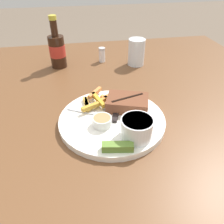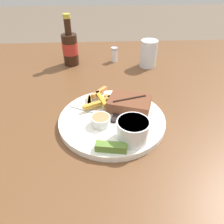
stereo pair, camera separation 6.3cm
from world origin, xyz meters
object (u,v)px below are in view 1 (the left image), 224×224
at_px(dinner_plate, 112,120).
at_px(salt_shaker, 102,55).
at_px(pickle_spear, 118,147).
at_px(beer_bottle, 57,50).
at_px(coleslaw_cup, 137,127).
at_px(dipping_sauce_cup, 102,121).
at_px(fork_utensil, 86,112).
at_px(steak_portion, 127,103).
at_px(drinking_glass, 136,52).
at_px(knife_utensil, 118,109).

relative_size(dinner_plate, salt_shaker, 4.78).
distance_m(pickle_spear, beer_bottle, 0.58).
distance_m(dinner_plate, pickle_spear, 0.13).
height_order(coleslaw_cup, beer_bottle, beer_bottle).
bearing_deg(dipping_sauce_cup, pickle_spear, -76.76).
distance_m(dinner_plate, fork_utensil, 0.08).
xyz_separation_m(fork_utensil, beer_bottle, (-0.09, 0.39, 0.06)).
distance_m(dipping_sauce_cup, beer_bottle, 0.48).
relative_size(steak_portion, coleslaw_cup, 1.73).
relative_size(dipping_sauce_cup, fork_utensil, 0.44).
bearing_deg(drinking_glass, pickle_spear, -109.88).
height_order(steak_portion, dipping_sauce_cup, steak_portion).
relative_size(beer_bottle, salt_shaker, 3.28).
xyz_separation_m(coleslaw_cup, drinking_glass, (0.13, 0.48, 0.01)).
bearing_deg(dinner_plate, dipping_sauce_cup, -138.28).
distance_m(steak_portion, beer_bottle, 0.45).
bearing_deg(pickle_spear, dinner_plate, 85.80).
bearing_deg(pickle_spear, salt_shaker, 85.63).
height_order(beer_bottle, salt_shaker, beer_bottle).
relative_size(pickle_spear, knife_utensil, 0.50).
xyz_separation_m(pickle_spear, drinking_glass, (0.19, 0.52, 0.03)).
distance_m(dipping_sauce_cup, pickle_spear, 0.10).
bearing_deg(coleslaw_cup, beer_bottle, 111.52).
height_order(beer_bottle, drinking_glass, beer_bottle).
distance_m(steak_portion, knife_utensil, 0.04).
xyz_separation_m(dipping_sauce_cup, knife_utensil, (0.06, 0.06, -0.01)).
height_order(fork_utensil, salt_shaker, salt_shaker).
bearing_deg(drinking_glass, steak_portion, -109.42).
bearing_deg(drinking_glass, dipping_sauce_cup, -116.75).
height_order(coleslaw_cup, pickle_spear, coleslaw_cup).
distance_m(steak_portion, dipping_sauce_cup, 0.11).
xyz_separation_m(steak_portion, knife_utensil, (-0.03, -0.01, -0.02)).
xyz_separation_m(fork_utensil, salt_shaker, (0.11, 0.41, 0.01)).
relative_size(pickle_spear, drinking_glass, 0.70).
bearing_deg(knife_utensil, dinner_plate, 165.79).
bearing_deg(fork_utensil, drinking_glass, 82.40).
height_order(dinner_plate, dipping_sauce_cup, dipping_sauce_cup).
bearing_deg(fork_utensil, pickle_spear, -41.55).
xyz_separation_m(coleslaw_cup, pickle_spear, (-0.06, -0.04, -0.02)).
bearing_deg(dinner_plate, steak_portion, 36.32).
height_order(dinner_plate, salt_shaker, salt_shaker).
distance_m(beer_bottle, salt_shaker, 0.20).
distance_m(fork_utensil, beer_bottle, 0.40).
bearing_deg(knife_utensil, coleslaw_cup, -148.31).
xyz_separation_m(dinner_plate, coleslaw_cup, (0.05, -0.09, 0.04)).
xyz_separation_m(steak_portion, fork_utensil, (-0.13, -0.00, -0.02)).
relative_size(steak_portion, knife_utensil, 0.91).
height_order(drinking_glass, salt_shaker, drinking_glass).
relative_size(pickle_spear, fork_utensil, 0.64).
distance_m(dinner_plate, drinking_glass, 0.43).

